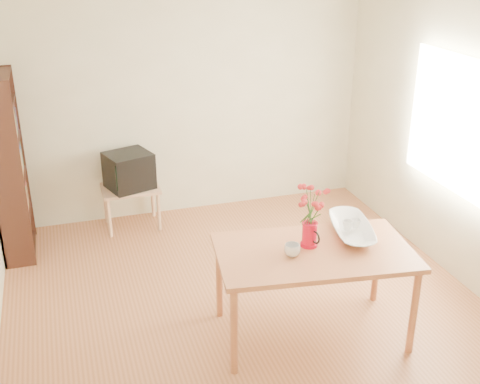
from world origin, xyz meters
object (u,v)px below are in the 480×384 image
object	(u,v)px
television	(129,170)
pitcher	(309,235)
table	(314,259)
bowl	(353,209)
mug	(292,250)

from	to	relation	value
television	pitcher	bearing A→B (deg)	-82.76
table	bowl	size ratio (longest dim) A/B	3.48
pitcher	television	world-z (taller)	pitcher
table	bowl	bearing A→B (deg)	30.87
mug	pitcher	bearing A→B (deg)	-179.76
table	television	distance (m)	2.59
pitcher	mug	size ratio (longest dim) A/B	1.72
mug	bowl	xyz separation A→B (m)	(0.59, 0.20, 0.17)
mug	television	size ratio (longest dim) A/B	0.22
table	pitcher	size ratio (longest dim) A/B	7.58
mug	television	xyz separation A→B (m)	(-0.88, 2.38, -0.14)
mug	television	distance (m)	2.55
table	mug	xyz separation A→B (m)	(-0.19, -0.03, 0.12)
pitcher	bowl	size ratio (longest dim) A/B	0.46
table	pitcher	distance (m)	0.18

